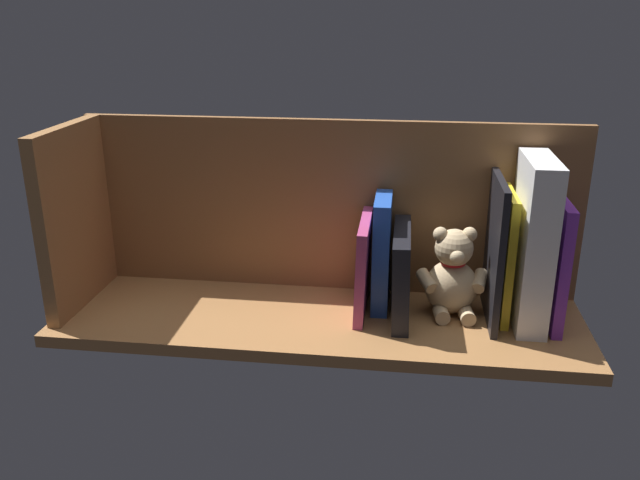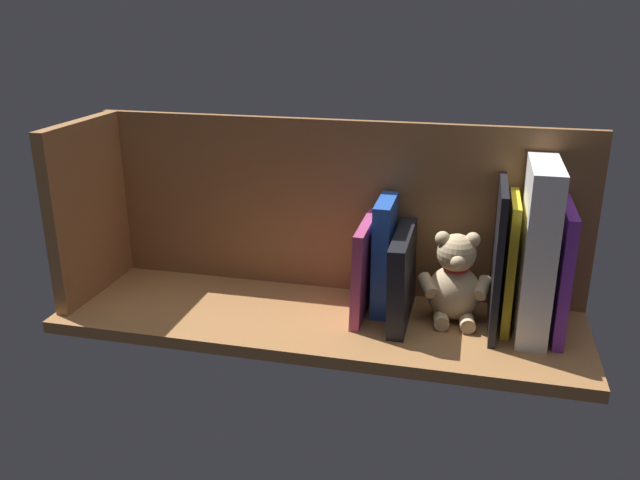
{
  "view_description": "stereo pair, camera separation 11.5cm",
  "coord_description": "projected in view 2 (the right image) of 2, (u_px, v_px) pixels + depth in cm",
  "views": [
    {
      "loc": [
        -14.27,
        107.75,
        53.73
      ],
      "look_at": [
        0.0,
        0.0,
        14.39
      ],
      "focal_mm": 36.87,
      "sensor_mm": 36.0,
      "label": 1
    },
    {
      "loc": [
        -25.62,
        105.63,
        53.73
      ],
      "look_at": [
        0.0,
        0.0,
        14.39
      ],
      "focal_mm": 36.87,
      "sensor_mm": 36.0,
      "label": 2
    }
  ],
  "objects": [
    {
      "name": "dictionary_thick_white",
      "position": [
        537.0,
        250.0,
        1.1
      ],
      "size": [
        5.08,
        17.28,
        29.57
      ],
      "primitive_type": "cube",
      "color": "white",
      "rests_on": "ground_plane"
    },
    {
      "name": "book_3",
      "position": [
        402.0,
        276.0,
        1.16
      ],
      "size": [
        3.34,
        18.99,
        16.09
      ],
      "primitive_type": "cube",
      "rotation": [
        0.0,
        0.02,
        0.0
      ],
      "color": "black",
      "rests_on": "ground_plane"
    },
    {
      "name": "teddy_bear",
      "position": [
        455.0,
        282.0,
        1.16
      ],
      "size": [
        13.27,
        11.3,
        16.47
      ],
      "rotation": [
        0.0,
        0.0,
        0.12
      ],
      "color": "#D1B284",
      "rests_on": "ground_plane"
    },
    {
      "name": "book_0",
      "position": [
        561.0,
        270.0,
        1.11
      ],
      "size": [
        1.84,
        16.42,
        22.54
      ],
      "primitive_type": "cube",
      "color": "purple",
      "rests_on": "ground_plane"
    },
    {
      "name": "book_5",
      "position": [
        364.0,
        267.0,
        1.19
      ],
      "size": [
        2.21,
        17.17,
        17.47
      ],
      "primitive_type": "cube",
      "rotation": [
        0.0,
        -0.03,
        0.0
      ],
      "color": "#B23F72",
      "rests_on": "ground_plane"
    },
    {
      "name": "ground_plane",
      "position": [
        320.0,
        319.0,
        1.21
      ],
      "size": [
        95.04,
        29.91,
        2.2
      ],
      "primitive_type": "cube",
      "color": "#9E6B3D"
    },
    {
      "name": "book_1",
      "position": [
        509.0,
        262.0,
        1.13
      ],
      "size": [
        1.47,
        14.14,
        23.06
      ],
      "primitive_type": "cube",
      "color": "yellow",
      "rests_on": "ground_plane"
    },
    {
      "name": "shelf_back_panel",
      "position": [
        336.0,
        207.0,
        1.26
      ],
      "size": [
        95.04,
        1.5,
        33.53
      ],
      "primitive_type": "cube",
      "color": "brown",
      "rests_on": "ground_plane"
    },
    {
      "name": "book_4",
      "position": [
        384.0,
        255.0,
        1.2
      ],
      "size": [
        3.0,
        12.06,
        20.92
      ],
      "primitive_type": "cube",
      "color": "blue",
      "rests_on": "ground_plane"
    },
    {
      "name": "book_2",
      "position": [
        497.0,
        257.0,
        1.12
      ],
      "size": [
        1.27,
        17.59,
        25.76
      ],
      "primitive_type": "cube",
      "rotation": [
        0.0,
        -0.0,
        0.0
      ],
      "color": "black",
      "rests_on": "ground_plane"
    },
    {
      "name": "shelf_side_divider",
      "position": [
        88.0,
        209.0,
        1.25
      ],
      "size": [
        2.4,
        23.91,
        33.53
      ],
      "primitive_type": "cube",
      "color": "#9E6B3D",
      "rests_on": "ground_plane"
    }
  ]
}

